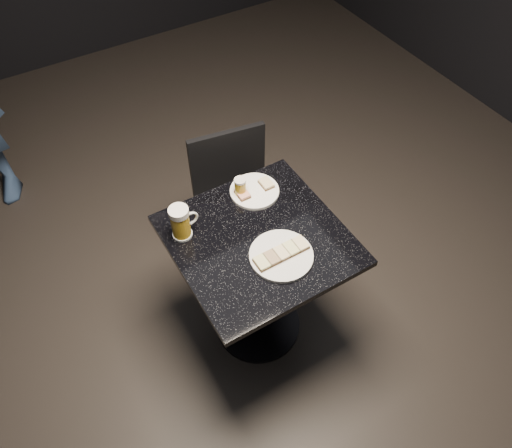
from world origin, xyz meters
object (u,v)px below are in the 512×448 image
Objects in this scene: table at (258,271)px; beer_mug at (181,222)px; beer_tumbler at (240,188)px; plate_large at (281,255)px; plate_small at (254,191)px; chair at (237,201)px.

table is 0.45m from beer_mug.
table is 7.65× the size of beer_tumbler.
beer_tumbler is at bearing 77.13° from table.
plate_large is at bearing -94.22° from beer_tumbler.
plate_small is 0.33m from chair.
table is at bearing -34.39° from beer_mug.
plate_large is 1.18× the size of plate_small.
plate_small is 0.36m from table.
plate_small is at bearing -93.09° from chair.
beer_mug is at bearing -171.87° from plate_small.
beer_tumbler is (0.03, 0.38, 0.04)m from plate_large.
beer_mug is 0.18× the size of chair.
table is 0.87× the size of chair.
plate_small is 2.26× the size of beer_tumbler.
beer_mug reaches higher than chair.
beer_mug is at bearing 133.31° from plate_large.
plate_large is 2.66× the size of beer_tumbler.
beer_mug is 1.61× the size of beer_tumbler.
beer_mug is (-0.38, -0.05, 0.07)m from plate_small.
beer_tumbler is 0.36m from chair.
plate_small is at bearing -14.94° from beer_tumbler.
plate_small is 0.39m from beer_mug.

